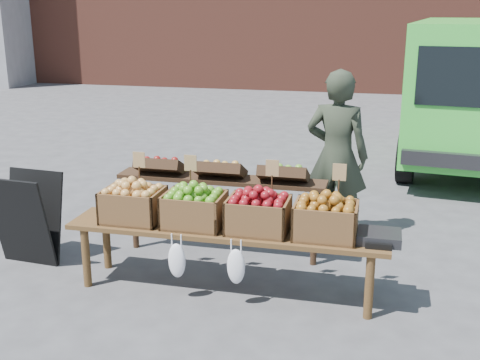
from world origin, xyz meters
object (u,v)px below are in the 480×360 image
(crate_golden_apples, at_px, (133,205))
(crate_green_apples, at_px, (326,220))
(display_bench, at_px, (226,260))
(crate_red_apples, at_px, (258,215))
(back_table, at_px, (221,205))
(chalkboard_sign, at_px, (28,218))
(weighing_scale, at_px, (379,237))
(vendor, at_px, (337,156))
(crate_russet_pears, at_px, (194,210))

(crate_golden_apples, distance_m, crate_green_apples, 1.65)
(display_bench, bearing_deg, crate_red_apples, 0.00)
(back_table, relative_size, crate_golden_apples, 4.20)
(chalkboard_sign, height_order, weighing_scale, chalkboard_sign)
(chalkboard_sign, bearing_deg, vendor, 30.91)
(chalkboard_sign, distance_m, display_bench, 1.97)
(vendor, bearing_deg, back_table, 45.56)
(vendor, bearing_deg, crate_russet_pears, 63.30)
(crate_red_apples, bearing_deg, vendor, 71.18)
(vendor, distance_m, crate_red_apples, 1.58)
(vendor, height_order, crate_green_apples, vendor)
(crate_golden_apples, xyz_separation_m, crate_russet_pears, (0.55, 0.00, 0.00))
(chalkboard_sign, height_order, crate_green_apples, chalkboard_sign)
(crate_green_apples, height_order, weighing_scale, crate_green_apples)
(crate_russet_pears, xyz_separation_m, crate_red_apples, (0.55, 0.00, 0.00))
(back_table, xyz_separation_m, crate_green_apples, (1.06, -0.72, 0.19))
(display_bench, distance_m, crate_red_apples, 0.51)
(crate_red_apples, bearing_deg, crate_green_apples, 0.00)
(display_bench, height_order, weighing_scale, weighing_scale)
(crate_russet_pears, distance_m, crate_green_apples, 1.10)
(chalkboard_sign, relative_size, crate_red_apples, 1.77)
(vendor, bearing_deg, display_bench, 70.98)
(display_bench, distance_m, crate_russet_pears, 0.51)
(vendor, bearing_deg, crate_golden_apples, 51.47)
(crate_russet_pears, relative_size, weighing_scale, 1.47)
(vendor, relative_size, display_bench, 0.65)
(crate_russet_pears, height_order, crate_red_apples, same)
(back_table, distance_m, crate_golden_apples, 0.95)
(crate_red_apples, bearing_deg, chalkboard_sign, 176.46)
(back_table, height_order, crate_green_apples, back_table)
(vendor, bearing_deg, crate_red_apples, 79.91)
(vendor, bearing_deg, crate_green_apples, 100.43)
(vendor, relative_size, weighing_scale, 5.20)
(vendor, xyz_separation_m, crate_russet_pears, (-1.06, -1.48, -0.17))
(vendor, height_order, weighing_scale, vendor)
(vendor, height_order, crate_red_apples, vendor)
(crate_russet_pears, xyz_separation_m, crate_green_apples, (1.10, 0.00, 0.00))
(back_table, relative_size, weighing_scale, 6.18)
(crate_russet_pears, bearing_deg, back_table, 87.18)
(chalkboard_sign, xyz_separation_m, back_table, (1.72, 0.58, 0.08))
(vendor, distance_m, back_table, 1.33)
(crate_red_apples, bearing_deg, weighing_scale, 0.00)
(vendor, distance_m, crate_green_apples, 1.49)
(crate_russet_pears, distance_m, crate_red_apples, 0.55)
(vendor, distance_m, crate_golden_apples, 2.19)
(back_table, relative_size, crate_russet_pears, 4.20)
(chalkboard_sign, bearing_deg, crate_russet_pears, 0.10)
(vendor, height_order, crate_golden_apples, vendor)
(crate_russet_pears, bearing_deg, crate_green_apples, 0.00)
(back_table, height_order, display_bench, back_table)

